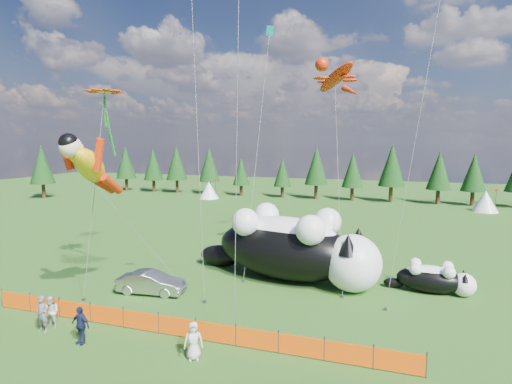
% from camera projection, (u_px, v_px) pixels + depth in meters
% --- Properties ---
extents(ground, '(160.00, 160.00, 0.00)m').
position_uv_depth(ground, '(204.00, 311.00, 21.90)').
color(ground, '#0B3409').
rests_on(ground, ground).
extents(safety_fence, '(22.06, 0.06, 1.10)m').
position_uv_depth(safety_fence, '(177.00, 326.00, 19.01)').
color(safety_fence, '#262626').
rests_on(safety_fence, ground).
extents(tree_line, '(90.00, 4.00, 8.00)m').
position_uv_depth(tree_line, '(325.00, 175.00, 63.88)').
color(tree_line, black).
rests_on(tree_line, ground).
extents(festival_tents, '(50.00, 3.20, 2.80)m').
position_uv_depth(festival_tents, '(397.00, 198.00, 56.13)').
color(festival_tents, white).
rests_on(festival_tents, ground).
extents(cat_large, '(13.28, 6.74, 4.84)m').
position_uv_depth(cat_large, '(293.00, 246.00, 26.69)').
color(cat_large, black).
rests_on(cat_large, ground).
extents(cat_small, '(5.31, 2.07, 1.92)m').
position_uv_depth(cat_small, '(434.00, 278.00, 24.52)').
color(cat_small, black).
rests_on(cat_small, ground).
extents(car, '(4.26, 1.92, 1.36)m').
position_uv_depth(car, '(151.00, 283.00, 24.41)').
color(car, '#AFAFB4').
rests_on(car, ground).
extents(spectator_a, '(0.68, 0.46, 1.81)m').
position_uv_depth(spectator_a, '(42.00, 314.00, 19.43)').
color(spectator_a, '#595A5F').
rests_on(spectator_a, ground).
extents(spectator_b, '(0.83, 0.53, 1.64)m').
position_uv_depth(spectator_b, '(51.00, 312.00, 19.84)').
color(spectator_b, beige).
rests_on(spectator_b, ground).
extents(spectator_c, '(1.09, 0.64, 1.76)m').
position_uv_depth(spectator_c, '(80.00, 325.00, 18.33)').
color(spectator_c, '#151B3C').
rests_on(spectator_c, ground).
extents(spectator_e, '(0.96, 0.83, 1.66)m').
position_uv_depth(spectator_e, '(193.00, 341.00, 17.00)').
color(spectator_e, beige).
rests_on(spectator_e, ground).
extents(superhero_kite, '(6.07, 7.04, 10.65)m').
position_uv_depth(superhero_kite, '(90.00, 167.00, 21.77)').
color(superhero_kite, '#EBB10C').
rests_on(superhero_kite, ground).
extents(gecko_kite, '(6.43, 11.14, 16.12)m').
position_uv_depth(gecko_kite, '(336.00, 78.00, 29.72)').
color(gecko_kite, red).
rests_on(gecko_kite, ground).
extents(flower_kite, '(2.56, 4.67, 12.69)m').
position_uv_depth(flower_kite, '(104.00, 94.00, 25.04)').
color(flower_kite, red).
rests_on(flower_kite, ground).
extents(diamond_kite_a, '(3.29, 5.53, 20.16)m').
position_uv_depth(diamond_kite_a, '(192.00, 3.00, 26.00)').
color(diamond_kite_a, '#0B53B0').
rests_on(diamond_kite_a, ground).
extents(diamond_kite_d, '(1.26, 8.77, 19.86)m').
position_uv_depth(diamond_kite_d, '(269.00, 41.00, 31.99)').
color(diamond_kite_d, '#0C8E97').
rests_on(diamond_kite_d, ground).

